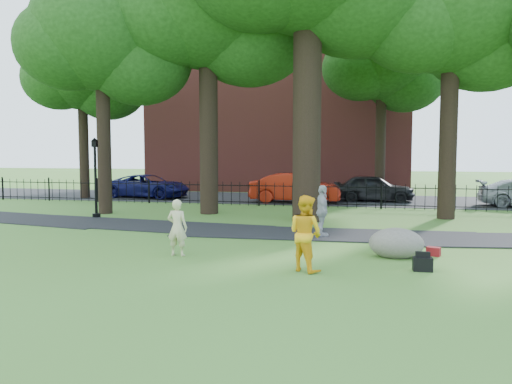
% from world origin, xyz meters
% --- Properties ---
extents(ground, '(120.00, 120.00, 0.00)m').
position_xyz_m(ground, '(0.00, 0.00, 0.00)').
color(ground, '#496F27').
rests_on(ground, ground).
extents(footpath, '(36.07, 3.85, 0.03)m').
position_xyz_m(footpath, '(1.00, 3.90, 0.00)').
color(footpath, black).
rests_on(footpath, ground).
extents(street, '(80.00, 7.00, 0.02)m').
position_xyz_m(street, '(0.00, 16.00, 0.00)').
color(street, black).
rests_on(street, ground).
extents(iron_fence, '(44.00, 0.04, 1.20)m').
position_xyz_m(iron_fence, '(0.00, 12.00, 0.60)').
color(iron_fence, black).
rests_on(iron_fence, ground).
extents(brick_building, '(18.00, 8.00, 12.00)m').
position_xyz_m(brick_building, '(-4.00, 24.00, 6.00)').
color(brick_building, brown).
rests_on(brick_building, ground).
extents(tree_row, '(26.82, 7.96, 12.42)m').
position_xyz_m(tree_row, '(0.52, 8.40, 8.15)').
color(tree_row, black).
rests_on(tree_row, ground).
extents(woman, '(0.56, 0.38, 1.51)m').
position_xyz_m(woman, '(-2.52, -0.29, 0.75)').
color(woman, '#CDC38C').
rests_on(woman, ground).
extents(man, '(1.08, 1.03, 1.76)m').
position_xyz_m(man, '(0.97, -1.20, 0.88)').
color(man, '#FFB315').
rests_on(man, ground).
extents(pedestrian, '(0.60, 1.04, 1.67)m').
position_xyz_m(pedestrian, '(0.94, 3.49, 0.84)').
color(pedestrian, '#A2A3A7').
rests_on(pedestrian, ground).
extents(boulder, '(1.70, 1.51, 0.82)m').
position_xyz_m(boulder, '(3.11, 0.84, 0.41)').
color(boulder, '#676356').
rests_on(boulder, ground).
extents(lamppost, '(0.33, 0.33, 3.32)m').
position_xyz_m(lamppost, '(-8.62, 6.09, 1.63)').
color(lamppost, black).
rests_on(lamppost, ground).
extents(backpack, '(0.44, 0.29, 0.32)m').
position_xyz_m(backpack, '(3.62, -0.63, 0.16)').
color(backpack, black).
rests_on(backpack, ground).
extents(red_bag, '(0.39, 0.32, 0.24)m').
position_xyz_m(red_bag, '(4.08, 1.18, 0.12)').
color(red_bag, maroon).
rests_on(red_bag, ground).
extents(red_sedan, '(4.90, 1.92, 1.59)m').
position_xyz_m(red_sedan, '(-1.43, 13.85, 0.79)').
color(red_sedan, '#A11C0C').
rests_on(red_sedan, ground).
extents(navy_van, '(5.20, 2.90, 1.38)m').
position_xyz_m(navy_van, '(-10.37, 14.90, 0.69)').
color(navy_van, '#0D0E45').
rests_on(navy_van, ground).
extents(grey_car, '(4.38, 1.82, 1.48)m').
position_xyz_m(grey_car, '(2.67, 15.50, 0.74)').
color(grey_car, black).
rests_on(grey_car, ground).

